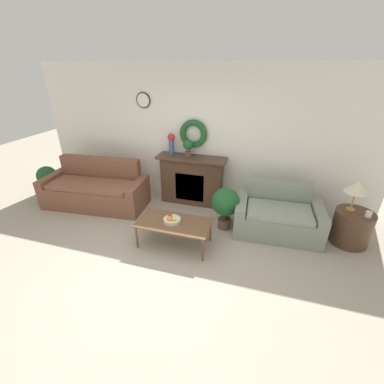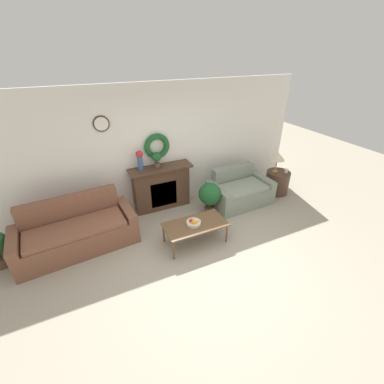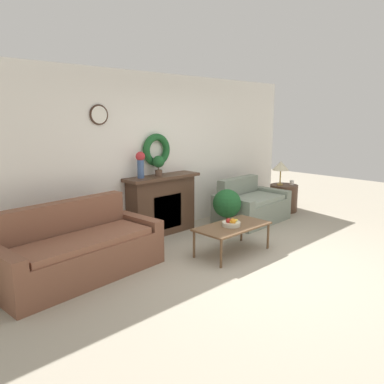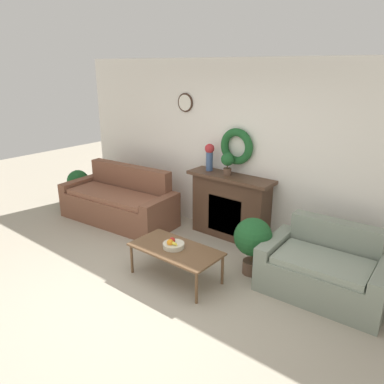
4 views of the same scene
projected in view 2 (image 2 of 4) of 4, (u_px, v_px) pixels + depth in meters
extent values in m
plane|color=#ADA38E|center=(210.00, 267.00, 4.36)|extent=(16.00, 16.00, 0.00)
cube|color=white|center=(160.00, 148.00, 5.55)|extent=(6.80, 0.06, 2.70)
cylinder|color=#382319|center=(101.00, 124.00, 4.78)|extent=(0.30, 0.02, 0.30)
cylinder|color=white|center=(101.00, 124.00, 4.77)|extent=(0.25, 0.01, 0.25)
torus|color=#1E5628|center=(157.00, 146.00, 5.40)|extent=(0.55, 0.12, 0.55)
cube|color=#4C3323|center=(161.00, 188.00, 5.79)|extent=(1.24, 0.34, 0.97)
cube|color=black|center=(164.00, 194.00, 5.70)|extent=(0.59, 0.02, 0.58)
cube|color=orange|center=(164.00, 197.00, 5.73)|extent=(0.47, 0.01, 0.32)
cube|color=#4C3323|center=(161.00, 168.00, 5.51)|extent=(1.38, 0.41, 0.05)
cube|color=brown|center=(79.00, 240.00, 4.62)|extent=(1.77, 0.81, 0.46)
cube|color=brown|center=(73.00, 218.00, 4.82)|extent=(1.73, 0.34, 0.93)
cube|color=brown|center=(17.00, 253.00, 4.24)|extent=(0.24, 0.86, 0.60)
cube|color=brown|center=(128.00, 219.00, 5.07)|extent=(0.24, 0.86, 0.60)
cube|color=brown|center=(76.00, 228.00, 4.49)|extent=(1.70, 0.75, 0.08)
cube|color=gray|center=(242.00, 197.00, 6.00)|extent=(1.11, 0.73, 0.42)
cube|color=gray|center=(232.00, 182.00, 6.24)|extent=(1.08, 0.24, 0.82)
cube|color=gray|center=(218.00, 199.00, 5.78)|extent=(0.21, 0.88, 0.56)
cube|color=gray|center=(261.00, 186.00, 6.29)|extent=(0.21, 0.88, 0.56)
cube|color=gray|center=(243.00, 187.00, 5.87)|extent=(1.06, 0.67, 0.08)
cube|color=brown|center=(195.00, 224.00, 4.73)|extent=(1.15, 0.60, 0.03)
cylinder|color=brown|center=(174.00, 250.00, 4.43)|extent=(0.04, 0.04, 0.40)
cylinder|color=brown|center=(227.00, 234.00, 4.83)|extent=(0.04, 0.04, 0.40)
cylinder|color=brown|center=(164.00, 233.00, 4.84)|extent=(0.04, 0.04, 0.40)
cylinder|color=brown|center=(213.00, 219.00, 5.23)|extent=(0.04, 0.04, 0.40)
cylinder|color=beige|center=(194.00, 223.00, 4.70)|extent=(0.27, 0.27, 0.06)
sphere|color=#B2231E|center=(191.00, 221.00, 4.67)|extent=(0.08, 0.08, 0.08)
sphere|color=orange|center=(194.00, 222.00, 4.63)|extent=(0.08, 0.08, 0.08)
ellipsoid|color=yellow|center=(195.00, 221.00, 4.65)|extent=(0.17, 0.05, 0.04)
cylinder|color=#4C3323|center=(277.00, 182.00, 6.48)|extent=(0.58, 0.58, 0.57)
cylinder|color=#B28E42|center=(275.00, 171.00, 6.36)|extent=(0.13, 0.13, 0.02)
cylinder|color=#B28E42|center=(276.00, 165.00, 6.28)|extent=(0.03, 0.03, 0.29)
cone|color=beige|center=(278.00, 156.00, 6.16)|extent=(0.35, 0.35, 0.19)
cylinder|color=silver|center=(286.00, 171.00, 6.29)|extent=(0.09, 0.09, 0.09)
cylinder|color=#3D5684|center=(140.00, 163.00, 5.30)|extent=(0.11, 0.11, 0.29)
sphere|color=#B72D33|center=(139.00, 154.00, 5.20)|extent=(0.15, 0.15, 0.15)
cylinder|color=brown|center=(157.00, 165.00, 5.46)|extent=(0.12, 0.12, 0.10)
cylinder|color=#4C3823|center=(157.00, 162.00, 5.42)|extent=(0.02, 0.02, 0.05)
sphere|color=#1E5628|center=(157.00, 157.00, 5.37)|extent=(0.20, 0.20, 0.20)
cylinder|color=brown|center=(1.00, 261.00, 4.36)|extent=(0.27, 0.27, 0.18)
cylinder|color=brown|center=(209.00, 211.00, 5.70)|extent=(0.23, 0.23, 0.18)
cylinder|color=#4C3823|center=(209.00, 205.00, 5.62)|extent=(0.04, 0.04, 0.13)
sphere|color=#1E5628|center=(210.00, 194.00, 5.49)|extent=(0.49, 0.49, 0.49)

